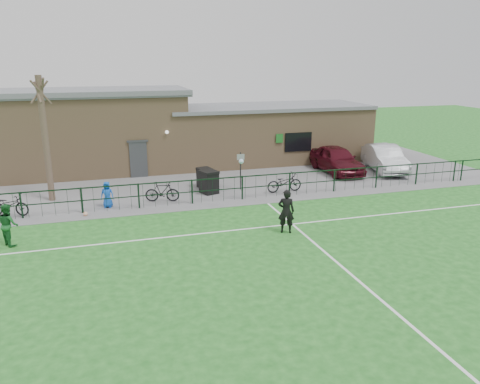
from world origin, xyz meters
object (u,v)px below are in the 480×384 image
object	(u,v)px
spectator_child	(107,195)
car_silver	(385,158)
bicycle_c	(9,205)
outfield_player	(8,224)
bicycle_d	(162,192)
ball_ground	(85,214)
bare_tree	(45,140)
wheelie_bin_right	(205,179)
car_maroon	(337,159)
wheelie_bin_left	(209,183)
sign_post	(240,171)
bicycle_e	(284,183)

from	to	relation	value
spectator_child	car_silver	bearing A→B (deg)	22.34
bicycle_c	outfield_player	bearing A→B (deg)	-148.02
bicycle_d	spectator_child	world-z (taller)	spectator_child
bicycle_c	ball_ground	distance (m)	3.40
bare_tree	car_silver	xyz separation A→B (m)	(19.13, 0.80, -2.20)
wheelie_bin_right	car_maroon	distance (m)	8.52
wheelie_bin_right	car_silver	xyz separation A→B (m)	(11.44, 0.67, 0.29)
bare_tree	wheelie_bin_right	xyz separation A→B (m)	(7.68, 0.13, -2.49)
bicycle_d	ball_ground	xyz separation A→B (m)	(-3.55, -1.17, -0.41)
wheelie_bin_left	ball_ground	bearing A→B (deg)	178.29
bare_tree	car_maroon	world-z (taller)	bare_tree
bare_tree	bicycle_c	distance (m)	3.53
wheelie_bin_right	bicycle_c	xyz separation A→B (m)	(-9.28, -2.05, -0.01)
wheelie_bin_left	sign_post	bearing A→B (deg)	-12.36
sign_post	bicycle_c	distance (m)	11.09
bicycle_c	spectator_child	size ratio (longest dim) A/B	1.50
wheelie_bin_right	car_maroon	xyz separation A→B (m)	(8.44, 1.18, 0.31)
sign_post	outfield_player	world-z (taller)	sign_post
bicycle_c	car_maroon	bearing A→B (deg)	-57.03
wheelie_bin_left	bicycle_e	distance (m)	3.90
car_maroon	outfield_player	bearing A→B (deg)	-157.27
wheelie_bin_right	car_maroon	bearing A→B (deg)	-5.45
wheelie_bin_left	wheelie_bin_right	xyz separation A→B (m)	(0.01, 1.11, -0.06)
spectator_child	ball_ground	world-z (taller)	spectator_child
spectator_child	outfield_player	distance (m)	5.11
wheelie_bin_left	bicycle_d	distance (m)	2.62
car_silver	bicycle_d	distance (m)	14.19
wheelie_bin_right	bicycle_d	xyz separation A→B (m)	(-2.51, -1.90, 0.00)
bicycle_d	bicycle_c	bearing A→B (deg)	105.83
car_silver	car_maroon	bearing A→B (deg)	-174.87
wheelie_bin_left	bicycle_d	xyz separation A→B (m)	(-2.50, -0.79, -0.06)
bicycle_d	outfield_player	world-z (taller)	outfield_player
bicycle_d	bare_tree	bearing A→B (deg)	85.64
wheelie_bin_right	sign_post	distance (m)	2.02
bicycle_e	spectator_child	xyz separation A→B (m)	(-8.87, -0.10, 0.11)
bare_tree	wheelie_bin_right	distance (m)	8.08
outfield_player	sign_post	bearing A→B (deg)	-95.66
bicycle_c	outfield_player	world-z (taller)	outfield_player
car_maroon	bicycle_e	world-z (taller)	car_maroon
spectator_child	wheelie_bin_left	bearing A→B (deg)	23.62
bare_tree	sign_post	world-z (taller)	bare_tree
ball_ground	bicycle_c	bearing A→B (deg)	162.34
bare_tree	wheelie_bin_left	size ratio (longest dim) A/B	5.45
car_silver	outfield_player	bearing A→B (deg)	-147.75
bare_tree	bicycle_d	xyz separation A→B (m)	(5.17, -1.77, -2.48)
car_silver	outfield_player	distance (m)	21.11
car_maroon	bicycle_e	xyz separation A→B (m)	(-4.64, -3.15, -0.30)
bicycle_c	ball_ground	size ratio (longest dim) A/B	9.17
wheelie_bin_left	car_silver	bearing A→B (deg)	-10.83
sign_post	bicycle_d	size ratio (longest dim) A/B	1.21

